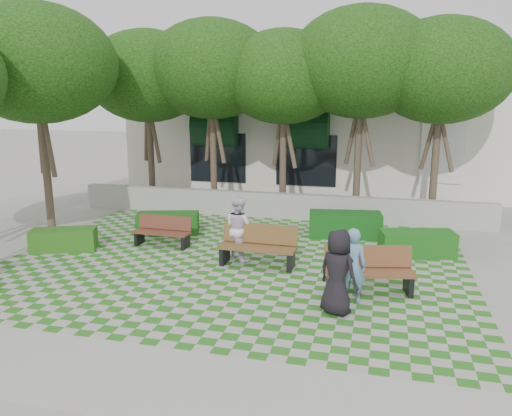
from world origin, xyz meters
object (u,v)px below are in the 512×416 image
(person_blue, at_px, (352,266))
(person_white, at_px, (239,228))
(bench_east, at_px, (369,271))
(person_dark, at_px, (338,272))
(bench_west, at_px, (163,232))
(hedge_east, at_px, (417,244))
(hedge_west, at_px, (64,240))
(hedge_midright, at_px, (345,225))
(bench_mid, at_px, (258,247))
(hedge_midleft, at_px, (168,223))

(person_blue, height_order, person_white, person_white)
(bench_east, relative_size, person_blue, 1.25)
(bench_east, xyz_separation_m, person_dark, (-0.58, -1.30, 0.38))
(bench_west, bearing_deg, person_blue, -24.70)
(hedge_east, height_order, hedge_west, hedge_east)
(person_blue, bearing_deg, hedge_west, -11.62)
(bench_east, bearing_deg, person_white, 144.16)
(bench_west, distance_m, hedge_midright, 5.60)
(bench_east, bearing_deg, hedge_west, 160.68)
(bench_mid, xyz_separation_m, bench_west, (-3.13, 1.00, -0.08))
(hedge_east, xyz_separation_m, person_blue, (-1.55, -3.68, 0.48))
(hedge_east, distance_m, hedge_west, 9.94)
(hedge_east, height_order, person_blue, person_blue)
(bench_west, height_order, hedge_midright, bench_west)
(hedge_west, height_order, person_white, person_white)
(bench_east, height_order, bench_mid, bench_mid)
(bench_mid, xyz_separation_m, hedge_midright, (1.97, 3.32, -0.12))
(bench_east, distance_m, hedge_midleft, 7.25)
(hedge_midright, height_order, person_blue, person_blue)
(bench_mid, distance_m, person_white, 0.80)
(bench_west, relative_size, person_white, 0.98)
(hedge_east, distance_m, person_dark, 4.69)
(bench_west, distance_m, hedge_west, 2.79)
(person_white, bearing_deg, bench_west, 18.61)
(hedge_midleft, bearing_deg, bench_mid, -32.74)
(hedge_midleft, relative_size, person_blue, 1.17)
(hedge_west, bearing_deg, bench_west, 23.20)
(hedge_midright, bearing_deg, hedge_midleft, -169.34)
(hedge_east, height_order, person_white, person_white)
(person_white, bearing_deg, person_blue, 177.86)
(hedge_east, xyz_separation_m, person_dark, (-1.79, -4.31, 0.53))
(bench_mid, height_order, hedge_east, bench_mid)
(person_dark, bearing_deg, hedge_west, 12.16)
(hedge_west, bearing_deg, hedge_midleft, 47.88)
(bench_west, bearing_deg, person_white, -12.36)
(bench_east, distance_m, hedge_east, 3.24)
(hedge_midright, distance_m, person_blue, 5.18)
(bench_mid, distance_m, person_dark, 3.35)
(bench_east, height_order, hedge_midleft, bench_east)
(person_blue, xyz_separation_m, person_dark, (-0.24, -0.63, 0.05))
(hedge_midright, relative_size, person_white, 1.28)
(bench_west, xyz_separation_m, hedge_midleft, (-0.41, 1.28, -0.09))
(bench_east, relative_size, bench_mid, 1.02)
(hedge_west, height_order, person_dark, person_dark)
(person_dark, height_order, person_white, person_dark)
(bench_west, bearing_deg, hedge_midright, 26.29)
(person_dark, xyz_separation_m, person_white, (-2.87, 2.80, -0.01))
(bench_west, bearing_deg, hedge_midleft, 109.78)
(hedge_midleft, bearing_deg, hedge_midright, 10.66)
(bench_mid, height_order, hedge_midright, bench_mid)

